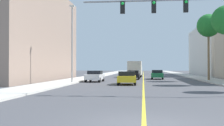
# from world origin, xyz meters

# --- Properties ---
(ground) EXTENTS (192.00, 192.00, 0.00)m
(ground) POSITION_xyz_m (0.00, 42.00, 0.00)
(ground) COLOR #47474C
(sidewalk_left) EXTENTS (3.71, 168.00, 0.15)m
(sidewalk_left) POSITION_xyz_m (-9.51, 42.00, 0.07)
(sidewalk_left) COLOR beige
(sidewalk_left) RESTS_ON ground
(sidewalk_right) EXTENTS (3.71, 168.00, 0.15)m
(sidewalk_right) POSITION_xyz_m (9.51, 42.00, 0.07)
(sidewalk_right) COLOR #B2ADA3
(sidewalk_right) RESTS_ON ground
(lane_marking_center) EXTENTS (0.16, 144.00, 0.01)m
(lane_marking_center) POSITION_xyz_m (0.00, 42.00, 0.00)
(lane_marking_center) COLOR yellow
(lane_marking_center) RESTS_ON ground
(building_left_near) EXTENTS (13.19, 26.37, 13.27)m
(building_left_near) POSITION_xyz_m (-19.16, 28.90, 6.63)
(building_left_near) COLOR gray
(building_left_near) RESTS_ON ground
(traffic_signal_mast) EXTENTS (12.35, 0.36, 6.75)m
(traffic_signal_mast) POSITION_xyz_m (3.87, 10.03, 5.27)
(traffic_signal_mast) COLOR gray
(traffic_signal_mast) RESTS_ON sidewalk_right
(street_lamp) EXTENTS (0.56, 0.28, 8.87)m
(street_lamp) POSITION_xyz_m (-8.16, 22.11, 5.02)
(street_lamp) COLOR gray
(street_lamp) RESTS_ON sidewalk_left
(palm_far) EXTENTS (3.07, 3.07, 8.83)m
(palm_far) POSITION_xyz_m (8.67, 29.11, 7.36)
(palm_far) COLOR brown
(palm_far) RESTS_ON sidewalk_right
(car_white) EXTENTS (2.00, 3.86, 1.43)m
(car_white) POSITION_xyz_m (-6.14, 25.73, 0.75)
(car_white) COLOR white
(car_white) RESTS_ON ground
(car_black) EXTENTS (1.98, 4.53, 1.37)m
(car_black) POSITION_xyz_m (-1.52, 33.58, 0.73)
(car_black) COLOR black
(car_black) RESTS_ON ground
(car_yellow) EXTENTS (2.13, 4.44, 1.43)m
(car_yellow) POSITION_xyz_m (-1.78, 20.74, 0.75)
(car_yellow) COLOR gold
(car_yellow) RESTS_ON ground
(car_silver) EXTENTS (2.10, 4.63, 1.48)m
(car_silver) POSITION_xyz_m (-1.57, 53.05, 0.75)
(car_silver) COLOR #BCBCC1
(car_silver) RESTS_ON ground
(car_green) EXTENTS (2.04, 4.66, 1.43)m
(car_green) POSITION_xyz_m (2.17, 34.85, 0.75)
(car_green) COLOR #196638
(car_green) RESTS_ON ground
(delivery_truck) EXTENTS (2.58, 7.97, 2.94)m
(delivery_truck) POSITION_xyz_m (-1.53, 43.12, 1.58)
(delivery_truck) COLOR silver
(delivery_truck) RESTS_ON ground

